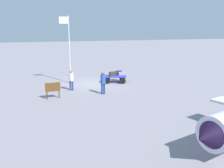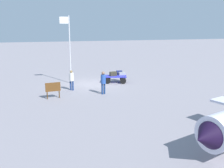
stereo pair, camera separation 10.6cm
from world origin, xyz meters
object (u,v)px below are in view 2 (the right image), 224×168
(suitcase_maroon, at_px, (113,74))
(worker_trailing, at_px, (72,79))
(luggage_cart, at_px, (115,78))
(suitcase_olive, at_px, (122,74))
(worker_lead, at_px, (103,81))
(flagpole, at_px, (69,45))
(signboard, at_px, (53,88))
(suitcase_navy, at_px, (119,72))

(suitcase_maroon, bearing_deg, worker_trailing, 24.67)
(luggage_cart, height_order, suitcase_olive, suitcase_olive)
(worker_lead, relative_size, flagpole, 0.30)
(worker_trailing, relative_size, signboard, 1.39)
(luggage_cart, bearing_deg, flagpole, -12.40)
(flagpole, bearing_deg, signboard, 69.68)
(suitcase_maroon, xyz_separation_m, suitcase_navy, (-0.74, -0.53, -0.01))
(worker_lead, bearing_deg, flagpole, -65.95)
(suitcase_maroon, distance_m, suitcase_olive, 0.91)
(luggage_cart, height_order, suitcase_navy, suitcase_navy)
(luggage_cart, xyz_separation_m, worker_lead, (1.97, 3.62, 0.59))
(suitcase_maroon, height_order, suitcase_navy, suitcase_maroon)
(luggage_cart, height_order, suitcase_maroon, suitcase_maroon)
(worker_trailing, bearing_deg, worker_lead, 139.89)
(luggage_cart, xyz_separation_m, signboard, (5.74, 3.87, 0.31))
(suitcase_olive, distance_m, worker_trailing, 5.29)
(suitcase_navy, bearing_deg, signboard, 35.17)
(worker_trailing, distance_m, signboard, 2.62)
(luggage_cart, xyz_separation_m, suitcase_maroon, (0.16, -0.05, 0.36))
(suitcase_maroon, relative_size, flagpole, 0.11)
(worker_lead, distance_m, signboard, 3.78)
(suitcase_olive, xyz_separation_m, worker_lead, (2.71, 3.83, 0.28))
(worker_lead, height_order, flagpole, flagpole)
(luggage_cart, bearing_deg, worker_lead, 61.42)
(worker_lead, bearing_deg, luggage_cart, -118.58)
(suitcase_olive, xyz_separation_m, worker_trailing, (4.89, 2.00, 0.20))
(worker_trailing, bearing_deg, suitcase_navy, -153.42)
(luggage_cart, bearing_deg, suitcase_navy, -134.79)
(suitcase_maroon, distance_m, worker_lead, 4.10)
(luggage_cart, bearing_deg, suitcase_olive, -164.00)
(suitcase_navy, height_order, flagpole, flagpole)
(signboard, bearing_deg, worker_trailing, -127.23)
(worker_lead, bearing_deg, signboard, 3.72)
(luggage_cart, height_order, worker_lead, worker_lead)
(suitcase_navy, height_order, worker_lead, worker_lead)
(suitcase_navy, bearing_deg, suitcase_olive, 112.98)
(worker_lead, height_order, signboard, worker_lead)
(suitcase_olive, bearing_deg, flagpole, -8.01)
(signboard, bearing_deg, flagpole, -110.32)
(flagpole, xyz_separation_m, signboard, (1.76, 4.74, -2.67))
(worker_trailing, bearing_deg, signboard, 52.77)
(luggage_cart, height_order, worker_trailing, worker_trailing)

